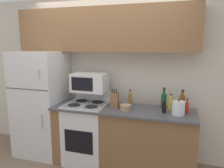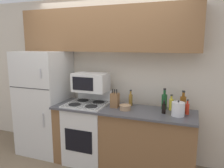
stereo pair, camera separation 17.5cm
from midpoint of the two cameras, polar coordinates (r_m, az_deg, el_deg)
The scene contains 15 objects.
wall_back at distance 3.59m, azimuth 0.63°, elevation 1.84°, with size 8.00×0.05×2.55m.
lower_cabinets at distance 3.30m, azimuth 4.25°, elevation -13.88°, with size 2.03×0.62×0.90m.
refrigerator at distance 3.82m, azimuth -15.94°, elevation -4.58°, with size 0.76×0.72×1.70m.
upper_cabinets at distance 3.39m, azimuth -0.40°, elevation 13.99°, with size 2.79×0.31×0.65m.
stove at distance 3.47m, azimuth -4.91°, elevation -12.20°, with size 0.60×0.60×1.09m.
microwave at distance 3.35m, azimuth -4.10°, elevation 0.46°, with size 0.53×0.33×0.28m.
knife_block at distance 3.16m, azimuth 2.33°, elevation -4.25°, with size 0.11×0.11×0.27m.
bowl at distance 3.07m, azimuth 5.10°, elevation -6.06°, with size 0.16×0.16×0.07m.
bottle_whiskey at distance 3.19m, azimuth 19.56°, elevation -4.65°, with size 0.08×0.08×0.28m.
bottle_hot_sauce at distance 3.05m, azimuth 20.63°, elevation -6.02°, with size 0.05×0.05×0.20m.
bottle_wine_green at distance 3.18m, azimuth 15.04°, elevation -4.32°, with size 0.08×0.08×0.30m.
bottle_vinegar at distance 3.27m, azimuth 6.41°, elevation -4.03°, with size 0.06×0.06×0.24m.
bottle_soy_sauce at distance 3.00m, azimuth 15.00°, elevation -6.15°, with size 0.05×0.05×0.18m.
bottle_cooking_spray at distance 3.17m, azimuth 16.74°, elevation -5.02°, with size 0.06×0.06×0.22m.
kettle at distance 2.95m, azimuth 18.53°, elevation -6.24°, with size 0.16×0.16×0.20m.
Camera 2 is at (1.30, -2.58, 1.82)m, focal length 35.00 mm.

